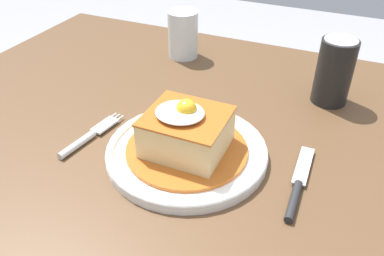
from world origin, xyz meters
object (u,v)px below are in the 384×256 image
fork (87,138)px  knife (297,190)px  main_plate (187,151)px  soda_can (334,72)px  drinking_glass (183,37)px

fork → knife: 0.34m
main_plate → knife: (0.17, -0.01, -0.00)m
main_plate → soda_can: 0.32m
soda_can → main_plate: bearing=-124.2°
knife → soda_can: size_ratio=1.33×
fork → drinking_glass: drinking_glass is taller
soda_can → knife: bearing=-90.7°
fork → soda_can: (0.34, 0.29, 0.06)m
knife → soda_can: bearing=89.3°
main_plate → drinking_glass: bearing=115.8°
knife → fork: bearing=-176.9°
soda_can → fork: bearing=-139.6°
fork → drinking_glass: (0.01, 0.36, 0.04)m
knife → main_plate: bearing=175.7°
main_plate → soda_can: bearing=55.8°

